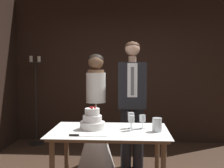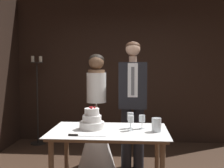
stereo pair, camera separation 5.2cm
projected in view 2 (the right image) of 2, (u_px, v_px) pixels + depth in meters
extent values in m
cube|color=black|center=(125.00, 67.00, 5.43)|extent=(4.42, 0.12, 2.90)
cylinder|color=#8E6B4C|center=(67.00, 155.00, 3.52)|extent=(0.06, 0.06, 0.72)
cylinder|color=#8E6B4C|center=(157.00, 157.00, 3.43)|extent=(0.06, 0.06, 0.72)
cube|color=#8E6B4C|center=(109.00, 132.00, 3.12)|extent=(1.24, 0.77, 0.03)
cube|color=white|center=(109.00, 130.00, 3.12)|extent=(1.30, 0.83, 0.01)
cylinder|color=white|center=(92.00, 125.00, 3.18)|extent=(0.28, 0.28, 0.08)
cylinder|color=white|center=(92.00, 119.00, 3.18)|extent=(0.22, 0.22, 0.07)
cylinder|color=white|center=(92.00, 112.00, 3.17)|extent=(0.17, 0.17, 0.08)
sphere|color=red|center=(95.00, 108.00, 3.16)|extent=(0.02, 0.02, 0.02)
sphere|color=red|center=(92.00, 107.00, 3.19)|extent=(0.02, 0.02, 0.02)
sphere|color=red|center=(90.00, 107.00, 3.17)|extent=(0.02, 0.02, 0.02)
sphere|color=red|center=(91.00, 108.00, 3.12)|extent=(0.02, 0.02, 0.02)
cube|color=silver|center=(92.00, 136.00, 2.85)|extent=(0.29, 0.02, 0.00)
cylinder|color=black|center=(73.00, 135.00, 2.86)|extent=(0.10, 0.02, 0.02)
cylinder|color=silver|center=(130.00, 128.00, 3.21)|extent=(0.07, 0.07, 0.00)
cylinder|color=silver|center=(130.00, 124.00, 3.21)|extent=(0.01, 0.01, 0.09)
cylinder|color=silver|center=(130.00, 116.00, 3.20)|extent=(0.07, 0.07, 0.09)
cylinder|color=silver|center=(142.00, 128.00, 3.19)|extent=(0.07, 0.07, 0.00)
cylinder|color=silver|center=(142.00, 125.00, 3.19)|extent=(0.01, 0.01, 0.07)
cylinder|color=silver|center=(142.00, 118.00, 3.19)|extent=(0.07, 0.07, 0.08)
cylinder|color=silver|center=(131.00, 130.00, 3.10)|extent=(0.06, 0.06, 0.00)
cylinder|color=silver|center=(131.00, 127.00, 3.09)|extent=(0.01, 0.01, 0.08)
cylinder|color=silver|center=(131.00, 119.00, 3.09)|extent=(0.07, 0.07, 0.08)
cylinder|color=maroon|center=(131.00, 122.00, 3.09)|extent=(0.05, 0.05, 0.02)
cylinder|color=silver|center=(156.00, 125.00, 3.04)|extent=(0.10, 0.10, 0.15)
cylinder|color=silver|center=(156.00, 129.00, 3.05)|extent=(0.05, 0.05, 0.07)
sphere|color=#F9CC4C|center=(156.00, 124.00, 3.04)|extent=(0.02, 0.02, 0.02)
cone|color=white|center=(97.00, 135.00, 4.06)|extent=(0.54, 0.54, 0.95)
cylinder|color=white|center=(96.00, 88.00, 4.01)|extent=(0.28, 0.28, 0.43)
cylinder|color=brown|center=(96.00, 71.00, 4.00)|extent=(0.24, 0.24, 0.04)
sphere|color=brown|center=(96.00, 62.00, 3.99)|extent=(0.22, 0.22, 0.22)
ellipsoid|color=black|center=(96.00, 60.00, 4.00)|extent=(0.22, 0.22, 0.16)
cylinder|color=black|center=(126.00, 138.00, 4.03)|extent=(0.15, 0.15, 0.87)
cylinder|color=black|center=(139.00, 138.00, 4.02)|extent=(0.15, 0.15, 0.87)
cube|color=black|center=(133.00, 85.00, 3.97)|extent=(0.39, 0.24, 0.65)
cube|color=white|center=(133.00, 80.00, 3.84)|extent=(0.14, 0.01, 0.47)
cube|color=slate|center=(133.00, 81.00, 3.84)|extent=(0.04, 0.01, 0.39)
cylinder|color=#DBAD8E|center=(133.00, 59.00, 3.95)|extent=(0.11, 0.11, 0.08)
sphere|color=#DBAD8E|center=(133.00, 49.00, 3.94)|extent=(0.21, 0.21, 0.21)
ellipsoid|color=#472D1E|center=(133.00, 46.00, 3.94)|extent=(0.21, 0.21, 0.13)
cylinder|color=black|center=(38.00, 143.00, 5.30)|extent=(0.28, 0.28, 0.02)
cylinder|color=black|center=(37.00, 103.00, 5.24)|extent=(0.03, 0.03, 1.51)
cylinder|color=black|center=(37.00, 62.00, 5.19)|extent=(0.22, 0.22, 0.01)
cylinder|color=silver|center=(33.00, 59.00, 5.20)|extent=(0.06, 0.06, 0.11)
cylinder|color=silver|center=(41.00, 59.00, 5.18)|extent=(0.06, 0.06, 0.11)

